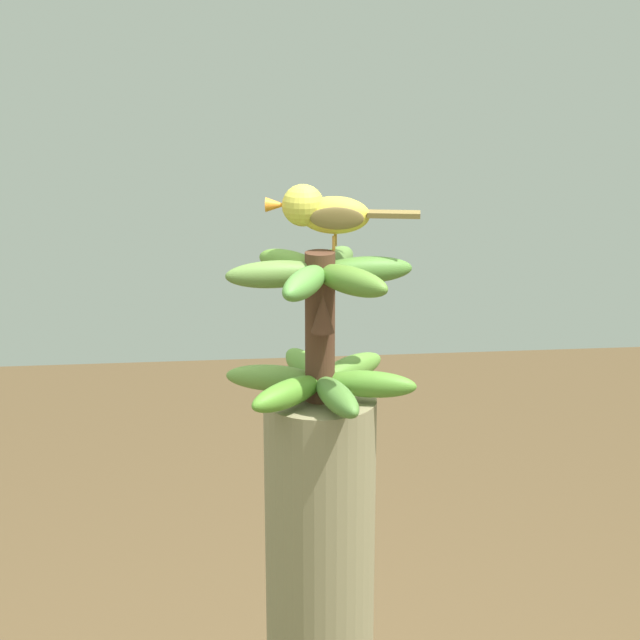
{
  "coord_description": "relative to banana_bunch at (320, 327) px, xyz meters",
  "views": [
    {
      "loc": [
        1.63,
        -0.16,
        1.88
      ],
      "look_at": [
        0.0,
        0.0,
        1.4
      ],
      "focal_mm": 61.56,
      "sensor_mm": 36.0,
      "label": 1
    }
  ],
  "objects": [
    {
      "name": "banana_bunch",
      "position": [
        0.0,
        0.0,
        0.0
      ],
      "size": [
        0.31,
        0.31,
        0.24
      ],
      "color": "#4C2D1E",
      "rests_on": "banana_tree"
    },
    {
      "name": "perched_bird",
      "position": [
        -0.03,
        0.01,
        0.18
      ],
      "size": [
        0.08,
        0.24,
        0.1
      ],
      "color": "#C68933",
      "rests_on": "banana_bunch"
    }
  ]
}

